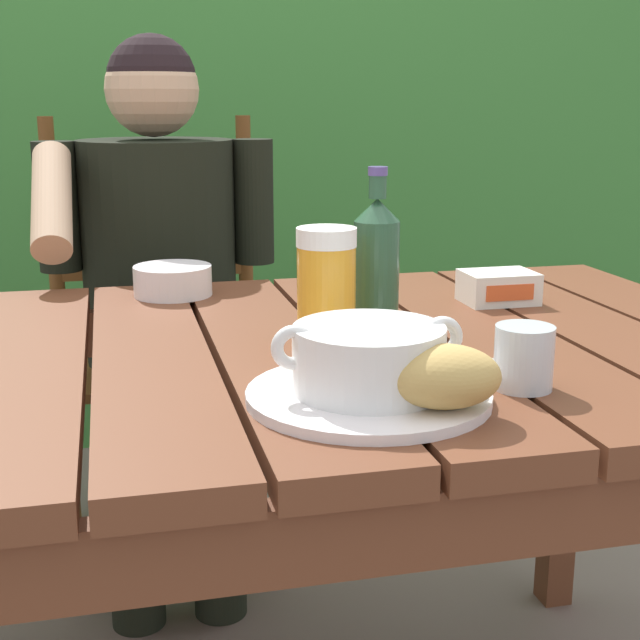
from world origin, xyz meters
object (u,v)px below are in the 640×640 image
at_px(chair_near_diner, 160,346).
at_px(soup_bowl, 369,357).
at_px(beer_glass, 326,290).
at_px(beer_bottle, 376,265).
at_px(person_eating, 160,276).
at_px(serving_plate, 368,395).
at_px(bread_roll, 443,376).
at_px(butter_tub, 498,287).
at_px(water_glass_small, 524,357).
at_px(diner_bowl, 173,281).
at_px(table_knife, 458,362).

bearing_deg(chair_near_diner, soup_bowl, -81.53).
distance_m(beer_glass, beer_bottle, 0.11).
bearing_deg(chair_near_diner, person_eating, -90.86).
xyz_separation_m(serving_plate, bread_roll, (0.06, -0.07, 0.04)).
relative_size(beer_glass, beer_bottle, 0.70).
distance_m(chair_near_diner, person_eating, 0.29).
height_order(bread_roll, beer_glass, beer_glass).
xyz_separation_m(person_eating, butter_tub, (0.52, -0.52, 0.06)).
xyz_separation_m(chair_near_diner, person_eating, (-0.00, -0.20, 0.21)).
bearing_deg(beer_glass, person_eating, 103.54).
relative_size(chair_near_diner, beer_glass, 6.17).
relative_size(person_eating, serving_plate, 4.32).
distance_m(soup_bowl, water_glass_small, 0.19).
height_order(water_glass_small, butter_tub, water_glass_small).
height_order(chair_near_diner, diner_bowl, chair_near_diner).
bearing_deg(beer_glass, water_glass_small, -48.56).
height_order(bread_roll, butter_tub, bread_roll).
relative_size(bread_roll, water_glass_small, 1.85).
bearing_deg(bread_roll, beer_bottle, 84.88).
relative_size(serving_plate, table_knife, 1.81).
height_order(person_eating, serving_plate, person_eating).
xyz_separation_m(beer_bottle, butter_tub, (0.26, 0.15, -0.08)).
bearing_deg(diner_bowl, butter_tub, -19.38).
bearing_deg(diner_bowl, beer_bottle, -51.95).
height_order(person_eating, bread_roll, person_eating).
relative_size(serving_plate, beer_glass, 1.66).
distance_m(soup_bowl, table_knife, 0.19).
relative_size(soup_bowl, beer_bottle, 0.92).
height_order(serving_plate, butter_tub, butter_tub).
height_order(beer_glass, water_glass_small, beer_glass).
bearing_deg(water_glass_small, beer_bottle, 109.53).
bearing_deg(table_knife, chair_near_diner, 107.07).
bearing_deg(chair_near_diner, diner_bowl, -90.00).
distance_m(beer_glass, diner_bowl, 0.43).
xyz_separation_m(beer_glass, water_glass_small, (0.18, -0.21, -0.05)).
bearing_deg(serving_plate, butter_tub, 50.31).
distance_m(serving_plate, soup_bowl, 0.04).
relative_size(chair_near_diner, soup_bowl, 4.64).
distance_m(soup_bowl, bread_roll, 0.09).
xyz_separation_m(chair_near_diner, diner_bowl, (-0.00, -0.53, 0.26)).
xyz_separation_m(serving_plate, beer_glass, (0.00, 0.21, 0.08)).
height_order(serving_plate, beer_bottle, beer_bottle).
bearing_deg(beer_glass, butter_tub, 31.63).
bearing_deg(soup_bowl, chair_near_diner, 98.47).
relative_size(chair_near_diner, beer_bottle, 4.29).
distance_m(table_knife, diner_bowl, 0.59).
height_order(table_knife, diner_bowl, diner_bowl).
height_order(water_glass_small, table_knife, water_glass_small).
xyz_separation_m(serving_plate, diner_bowl, (-0.17, 0.60, 0.02)).
xyz_separation_m(person_eating, water_glass_small, (0.36, -0.94, 0.07)).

